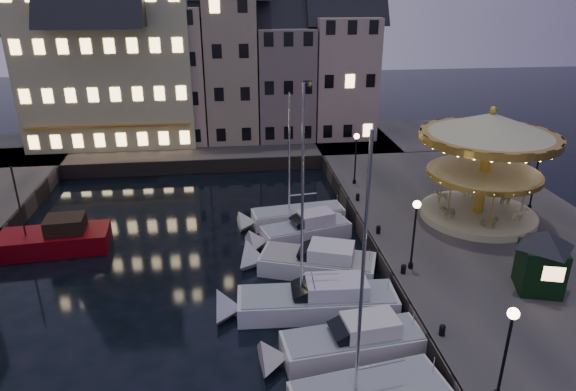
{
  "coord_description": "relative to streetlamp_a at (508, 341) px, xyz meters",
  "views": [
    {
      "loc": [
        -2.76,
        -23.44,
        16.3
      ],
      "look_at": [
        1.0,
        8.0,
        3.2
      ],
      "focal_mm": 32.0,
      "sensor_mm": 36.0,
      "label": 1
    }
  ],
  "objects": [
    {
      "name": "townhouse_nd",
      "position": [
        -9.45,
        39.0,
        5.26
      ],
      "size": [
        5.5,
        8.0,
        15.8
      ],
      "color": "gray",
      "rests_on": "quay_north"
    },
    {
      "name": "townhouse_nc",
      "position": [
        -15.2,
        39.0,
        4.76
      ],
      "size": [
        6.82,
        8.0,
        14.8
      ],
      "color": "tan",
      "rests_on": "quay_north"
    },
    {
      "name": "bollard_d",
      "position": [
        -0.6,
        20.0,
        -2.41
      ],
      "size": [
        0.3,
        0.3,
        0.57
      ],
      "color": "black",
      "rests_on": "quay_east"
    },
    {
      "name": "quaywall_e",
      "position": [
        -1.2,
        15.0,
        -3.37
      ],
      "size": [
        0.15,
        44.0,
        1.3
      ],
      "primitive_type": "cube",
      "color": "#47423A",
      "rests_on": "ground"
    },
    {
      "name": "hotel_corner",
      "position": [
        -21.2,
        39.0,
        5.76
      ],
      "size": [
        17.6,
        9.0,
        16.8
      ],
      "color": "#C0C391",
      "rests_on": "quay_north"
    },
    {
      "name": "streetlamp_c",
      "position": [
        0.0,
        23.5,
        0.0
      ],
      "size": [
        0.44,
        0.44,
        4.17
      ],
      "color": "black",
      "rests_on": "quay_east"
    },
    {
      "name": "townhouse_ne",
      "position": [
        -4.0,
        39.0,
        3.76
      ],
      "size": [
        6.16,
        8.0,
        12.8
      ],
      "color": "slate",
      "rests_on": "quay_north"
    },
    {
      "name": "bollard_b",
      "position": [
        -0.6,
        9.5,
        -2.41
      ],
      "size": [
        0.3,
        0.3,
        0.57
      ],
      "color": "black",
      "rests_on": "quay_east"
    },
    {
      "name": "motorboat_d",
      "position": [
        -5.36,
        12.41,
        -3.38
      ],
      "size": [
        7.95,
        4.96,
        2.15
      ],
      "color": "silver",
      "rests_on": "ground"
    },
    {
      "name": "red_fishing_boat",
      "position": [
        -22.11,
        17.12,
        -3.31
      ],
      "size": [
        8.4,
        3.51,
        6.16
      ],
      "color": "#6C020B",
      "rests_on": "ground"
    },
    {
      "name": "bollard_c",
      "position": [
        -0.6,
        14.5,
        -2.41
      ],
      "size": [
        0.3,
        0.3,
        0.57
      ],
      "color": "black",
      "rests_on": "quay_east"
    },
    {
      "name": "streetlamp_d",
      "position": [
        11.3,
        17.0,
        0.0
      ],
      "size": [
        0.44,
        0.44,
        4.17
      ],
      "color": "black",
      "rests_on": "quay_east"
    },
    {
      "name": "ticket_kiosk",
      "position": [
        5.88,
        7.09,
        -0.39
      ],
      "size": [
        3.34,
        3.34,
        3.91
      ],
      "color": "black",
      "rests_on": "quay_east"
    },
    {
      "name": "townhouse_na",
      "position": [
        -26.7,
        39.0,
        3.76
      ],
      "size": [
        5.5,
        8.0,
        12.8
      ],
      "color": "gray",
      "rests_on": "quay_north"
    },
    {
      "name": "motorboat_e",
      "position": [
        -5.41,
        16.57,
        -3.38
      ],
      "size": [
        7.14,
        3.67,
        2.15
      ],
      "color": "silver",
      "rests_on": "ground"
    },
    {
      "name": "streetlamp_a",
      "position": [
        0.0,
        0.0,
        0.0
      ],
      "size": [
        0.44,
        0.44,
        4.17
      ],
      "color": "black",
      "rests_on": "quay_east"
    },
    {
      "name": "carousel",
      "position": [
        6.9,
        16.05,
        2.42
      ],
      "size": [
        8.91,
        8.91,
        7.8
      ],
      "color": "#BABB87",
      "rests_on": "quay_east"
    },
    {
      "name": "motorboat_f",
      "position": [
        -5.75,
        19.26,
        -3.49
      ],
      "size": [
        7.76,
        2.84,
        10.25
      ],
      "color": "silver",
      "rests_on": "ground"
    },
    {
      "name": "quay_east",
      "position": [
        6.8,
        15.0,
        -3.37
      ],
      "size": [
        16.0,
        56.0,
        1.3
      ],
      "primitive_type": "cube",
      "color": "#474442",
      "rests_on": "ground"
    },
    {
      "name": "townhouse_nb",
      "position": [
        -21.25,
        39.0,
        4.26
      ],
      "size": [
        6.16,
        8.0,
        13.8
      ],
      "color": "gray",
      "rests_on": "quay_north"
    },
    {
      "name": "streetlamp_b",
      "position": [
        0.0,
        10.0,
        0.0
      ],
      "size": [
        0.44,
        0.44,
        4.17
      ],
      "color": "black",
      "rests_on": "quay_east"
    },
    {
      "name": "townhouse_nf",
      "position": [
        2.05,
        39.0,
        4.26
      ],
      "size": [
        6.82,
        8.0,
        13.8
      ],
      "color": "tan",
      "rests_on": "quay_north"
    },
    {
      "name": "motorboat_c",
      "position": [
        -6.08,
        8.28,
        -3.34
      ],
      "size": [
        9.52,
        2.88,
        12.64
      ],
      "color": "silver",
      "rests_on": "ground"
    },
    {
      "name": "ground",
      "position": [
        -7.2,
        9.0,
        -4.02
      ],
      "size": [
        160.0,
        160.0,
        0.0
      ],
      "primitive_type": "plane",
      "color": "black",
      "rests_on": "ground"
    },
    {
      "name": "quaywall_n",
      "position": [
        -13.2,
        31.0,
        -3.37
      ],
      "size": [
        48.0,
        0.15,
        1.3
      ],
      "primitive_type": "cube",
      "color": "#47423A",
      "rests_on": "ground"
    },
    {
      "name": "motorboat_b",
      "position": [
        -5.0,
        4.65,
        -3.38
      ],
      "size": [
        7.8,
        2.97,
        2.15
      ],
      "color": "silver",
      "rests_on": "ground"
    },
    {
      "name": "quay_north",
      "position": [
        -15.2,
        37.0,
        -3.37
      ],
      "size": [
        44.0,
        12.0,
        1.3
      ],
      "primitive_type": "cube",
      "color": "#474442",
      "rests_on": "ground"
    },
    {
      "name": "bollard_a",
      "position": [
        -0.6,
        4.0,
        -2.41
      ],
      "size": [
        0.3,
        0.3,
        0.57
      ],
      "color": "black",
      "rests_on": "quay_east"
    }
  ]
}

